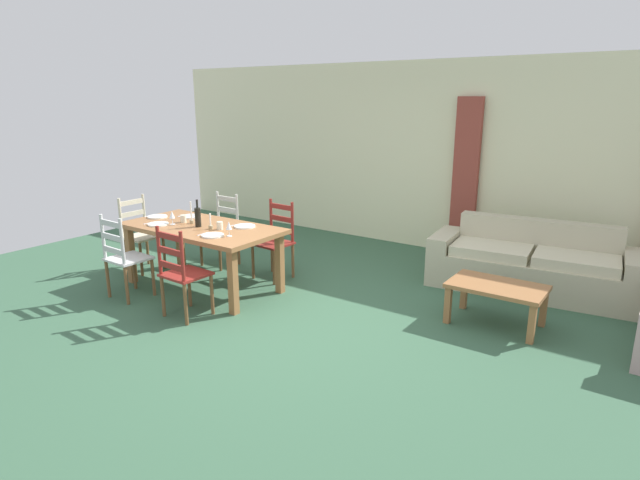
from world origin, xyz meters
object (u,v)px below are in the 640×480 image
Objects in this scene: coffee_cup_primary at (220,226)px; dining_chair_head_west at (140,234)px; dining_chair_far_right at (275,240)px; wine_bottle at (198,217)px; dining_chair_near_left at (124,257)px; dining_chair_far_left at (222,230)px; dining_chair_near_right at (182,273)px; couch at (533,266)px; dining_table at (202,233)px; wine_glass_near_right at (229,226)px; coffee_table at (497,291)px; coffee_cup_secondary at (183,219)px; wine_glass_near_left at (172,215)px.

dining_chair_head_west is at bearing 179.64° from coffee_cup_primary.
dining_chair_far_right is 1.02m from wine_bottle.
dining_chair_far_right is at bearing 78.25° from coffee_cup_primary.
coffee_cup_primary is (0.76, 0.73, 0.32)m from dining_chair_near_left.
coffee_cup_primary is (0.76, -0.77, 0.32)m from dining_chair_far_left.
dining_chair_near_right is 0.41× the size of couch.
wine_glass_near_right is at bearing -14.27° from dining_table.
dining_chair_head_west reaches higher than couch.
wine_glass_near_right is (0.12, 0.58, 0.38)m from dining_chair_near_right.
couch is (3.21, 2.17, -0.58)m from wine_bottle.
dining_chair_far_left is at bearing -159.77° from couch.
dining_chair_near_right is 0.92m from wine_bottle.
dining_chair_near_left is 1.00× the size of dining_chair_near_right.
couch is (2.73, 2.85, -0.19)m from dining_chair_near_right.
wine_glass_near_right is 1.79× the size of coffee_cup_primary.
dining_chair_far_right is at bearing -177.16° from coffee_table.
dining_chair_far_right is 3.06m from couch.
dining_chair_far_right is at bearing 45.00° from coffee_cup_secondary.
dining_chair_head_west is (-1.66, 0.74, 0.00)m from dining_chair_near_right.
couch is (3.21, 2.12, -0.37)m from dining_table.
dining_table is at bearing 57.95° from dining_chair_near_left.
dining_chair_head_west is 0.95m from wine_glass_near_left.
dining_chair_near_right is at bearing -42.89° from coffee_cup_secondary.
wine_glass_near_left is 0.93m from wine_glass_near_right.
dining_chair_near_right is 1.07× the size of coffee_table.
wine_bottle is 3.51× the size of coffee_cup_secondary.
dining_chair_near_left is at bearing -155.60° from coffee_table.
dining_chair_near_left is at bearing -121.48° from dining_chair_far_right.
wine_bottle reaches higher than dining_chair_near_right.
coffee_cup_secondary is (0.02, 0.15, -0.07)m from wine_glass_near_left.
dining_chair_far_left is 5.96× the size of wine_glass_near_left.
wine_glass_near_right is at bearing -27.56° from coffee_cup_primary.
dining_chair_far_left is 10.67× the size of coffee_cup_secondary.
wine_glass_near_left is 0.16m from coffee_cup_secondary.
dining_table is 0.81× the size of couch.
coffee_cup_primary reaches higher than coffee_table.
coffee_table is (3.16, 0.95, -0.51)m from wine_bottle.
couch is at bearing 25.68° from dining_chair_head_west.
dining_table is 0.88m from dining_chair_near_left.
dining_chair_far_right is 1.81m from dining_chair_head_west.
dining_chair_far_left reaches higher than couch.
dining_table is 0.21m from wine_bottle.
wine_bottle is 3.91m from couch.
coffee_table is (2.69, 0.13, -0.12)m from dining_chair_far_right.
dining_chair_near_right is at bearing -54.95° from wine_bottle.
wine_bottle reaches higher than coffee_table.
wine_bottle is 0.31m from coffee_cup_primary.
dining_chair_head_west reaches higher than coffee_cup_secondary.
dining_chair_far_left is 5.96× the size of wine_glass_near_right.
wine_glass_near_right reaches higher than coffee_cup_primary.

